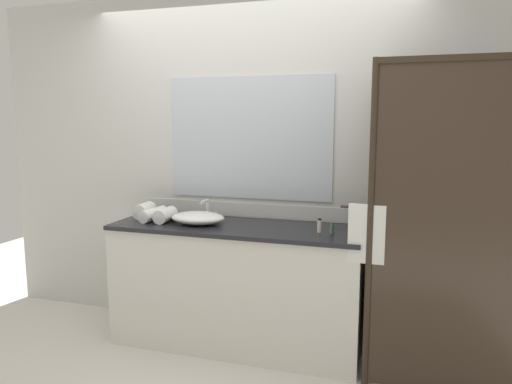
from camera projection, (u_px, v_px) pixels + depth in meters
The scene contains 11 objects.
ground_plane at pixel (237, 344), 3.55m from camera, with size 8.00×8.00×0.00m, color silver.
wall_back_with_mirror at pixel (251, 165), 3.68m from camera, with size 4.40×0.06×2.60m.
vanity_cabinet at pixel (237, 286), 3.49m from camera, with size 1.80×0.58×0.90m.
shower_enclosure at pixel (427, 226), 2.84m from camera, with size 1.20×0.59×2.00m.
sink_basin at pixel (198, 218), 3.47m from camera, with size 0.40×0.29×0.09m, color white.
faucet at pixel (207, 213), 3.63m from camera, with size 0.17×0.14×0.15m.
amenity_bottle_conditioner at pixel (320, 226), 3.20m from camera, with size 0.03×0.03×0.09m.
amenity_bottle_lotion at pixel (332, 229), 3.15m from camera, with size 0.03×0.03×0.08m.
rolled_towel_near_edge at pixel (144, 211), 3.67m from camera, with size 0.12×0.12×0.18m, color white.
rolled_towel_middle at pixel (153, 214), 3.58m from camera, with size 0.09×0.09×0.25m, color white.
rolled_towel_far_edge at pixel (165, 215), 3.53m from camera, with size 0.10×0.10×0.21m, color white.
Camera 1 is at (1.13, -3.14, 1.65)m, focal length 33.58 mm.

